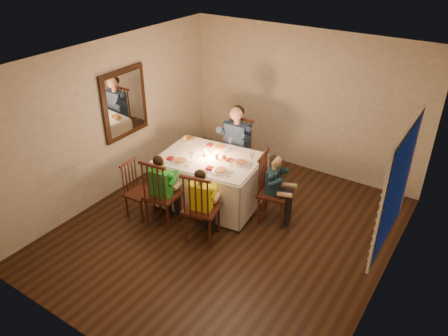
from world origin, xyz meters
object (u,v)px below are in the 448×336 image
Objects in this scene: adult at (235,179)px; child_green at (165,222)px; dining_table at (210,170)px; chair_near_right at (203,236)px; child_teal at (272,219)px; chair_extra at (142,215)px; serving_bowl at (189,140)px; chair_adult at (235,179)px; chair_near_left at (165,222)px; child_yellow at (203,236)px; chair_end at (272,219)px.

adult is 1.74m from child_green.
chair_near_right is at bearing -69.14° from dining_table.
chair_extra is at bearing 109.14° from child_teal.
serving_bowl reaches higher than adult.
chair_adult and child_teal have the same top height.
chair_adult is at bearing 0.00° from adult.
serving_bowl is at bearing -137.91° from chair_adult.
serving_bowl is (-0.37, 1.18, 0.86)m from chair_near_left.
chair_adult is at bearing 85.75° from dining_table.
child_yellow is (0.48, -1.69, 0.00)m from chair_adult.
child_yellow is at bearing 180.00° from chair_near_right.
adult is at bearing -87.23° from chair_near_right.
chair_end is 1.96m from serving_bowl.
chair_end is (1.16, -0.73, 0.00)m from chair_adult.
chair_adult is 1.37m from child_teal.
adult reaches higher than child_green.
chair_near_left is at bearing -98.00° from adult.
child_green is at bearing -98.00° from chair_adult.
child_yellow is 1.02× the size of child_teal.
dining_table reaches higher than child_yellow.
chair_end is at bearing -1.04° from dining_table.
chair_adult is 1.74m from child_green.
chair_extra is at bearing -8.55° from chair_near_right.
chair_near_left is at bearing -10.01° from child_yellow.
chair_near_left is 1.00× the size of child_teal.
child_green is (-0.22, -1.73, 0.00)m from chair_adult.
chair_adult is at bearing 42.69° from serving_bowl.
child_teal is at bearing -151.68° from chair_near_left.
child_yellow is at bearing -74.63° from adult.
dining_table is at bearing 85.12° from child_teal.
adult is at bearing 42.69° from serving_bowl.
chair_near_right is 0.96× the size of child_green.
child_green reaches higher than child_yellow.
chair_extra is 4.92× the size of serving_bowl.
chair_end is at bearing -5.93° from serving_bowl.
chair_near_right is at bearing -88.88° from chair_extra.
chair_near_right is at bearing -46.45° from serving_bowl.
child_yellow is at bearing 175.74° from chair_near_left.
chair_end is at bearing -138.37° from child_yellow.
chair_end is at bearing -32.98° from chair_adult.
chair_near_left is 1.74m from adult.
dining_table is 1.52× the size of chair_end.
chair_adult reaches higher than chair_extra.
chair_near_left and child_teal have the same top height.
chair_extra is at bearing -93.06° from serving_bowl.
chair_extra is at bearing -0.46° from child_green.
serving_bowl reaches higher than child_teal.
chair_end is 1.37m from adult.
chair_near_left is 1.00× the size of chair_near_right.
serving_bowl reaches higher than chair_end.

